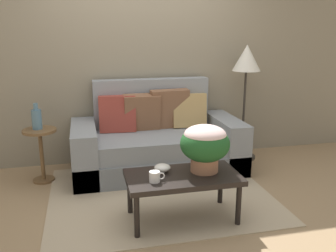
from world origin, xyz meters
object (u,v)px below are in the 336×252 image
(coffee_table, at_px, (183,180))
(snack_bowl, at_px, (162,168))
(side_table, at_px, (41,146))
(floor_lamp, at_px, (246,68))
(couch, at_px, (157,143))
(coffee_mug, at_px, (155,177))
(table_vase, at_px, (37,119))
(potted_plant, at_px, (205,143))

(coffee_table, relative_size, snack_bowl, 6.80)
(side_table, height_order, floor_lamp, floor_lamp)
(couch, bearing_deg, coffee_mug, -102.14)
(snack_bowl, relative_size, table_vase, 0.51)
(coffee_table, xyz_separation_m, snack_bowl, (-0.16, 0.11, 0.09))
(floor_lamp, bearing_deg, coffee_mug, -134.61)
(coffee_table, xyz_separation_m, coffee_mug, (-0.27, -0.09, 0.10))
(potted_plant, bearing_deg, floor_lamp, 53.79)
(potted_plant, xyz_separation_m, snack_bowl, (-0.37, 0.07, -0.22))
(table_vase, bearing_deg, snack_bowl, -43.68)
(table_vase, bearing_deg, coffee_mug, -51.26)
(couch, bearing_deg, coffee_table, -91.11)
(couch, xyz_separation_m, coffee_mug, (-0.29, -1.35, 0.14))
(floor_lamp, distance_m, coffee_mug, 2.22)
(coffee_mug, bearing_deg, table_vase, 128.74)
(coffee_table, distance_m, side_table, 1.76)
(couch, distance_m, snack_bowl, 1.17)
(side_table, bearing_deg, coffee_table, -42.60)
(couch, height_order, coffee_table, couch)
(couch, xyz_separation_m, coffee_table, (-0.02, -1.26, 0.04))
(potted_plant, xyz_separation_m, table_vase, (-1.53, 1.17, 0.03))
(floor_lamp, xyz_separation_m, snack_bowl, (-1.37, -1.29, -0.72))
(couch, xyz_separation_m, potted_plant, (0.19, -1.22, 0.35))
(couch, height_order, floor_lamp, floor_lamp)
(floor_lamp, bearing_deg, side_table, -175.18)
(couch, distance_m, side_table, 1.32)
(couch, distance_m, coffee_table, 1.26)
(snack_bowl, bearing_deg, coffee_mug, -117.98)
(couch, relative_size, potted_plant, 4.49)
(coffee_table, relative_size, floor_lamp, 0.67)
(couch, bearing_deg, table_vase, -177.93)
(snack_bowl, bearing_deg, potted_plant, -10.62)
(floor_lamp, height_order, coffee_mug, floor_lamp)
(floor_lamp, distance_m, snack_bowl, 2.02)
(snack_bowl, height_order, table_vase, table_vase)
(coffee_table, height_order, table_vase, table_vase)
(side_table, relative_size, coffee_mug, 4.49)
(side_table, bearing_deg, floor_lamp, 4.82)
(floor_lamp, relative_size, potted_plant, 3.35)
(coffee_table, bearing_deg, couch, 88.89)
(couch, relative_size, coffee_mug, 14.72)
(potted_plant, height_order, table_vase, table_vase)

